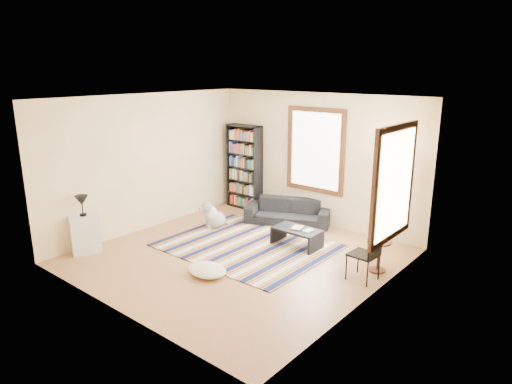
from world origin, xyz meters
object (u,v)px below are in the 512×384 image
Objects in this scene: coffee_table at (297,238)px; white_cabinet at (85,234)px; bookshelf at (244,167)px; sofa at (288,211)px; floor_cushion at (207,270)px; floor_lamp at (382,198)px; side_table at (378,256)px; dog at (216,214)px; folding_chair at (363,255)px.

coffee_table is 1.29× the size of white_cabinet.
bookshelf is at bearing 152.42° from coffee_table.
white_cabinet is at bearing -142.46° from sofa.
floor_cushion is 0.38× the size of floor_lamp.
side_table reaches higher than floor_cushion.
sofa is 3.11× the size of dog.
dog reaches higher than floor_cushion.
side_table is (0.50, -1.11, -0.66)m from floor_lamp.
white_cabinet is at bearing -136.61° from floor_lamp.
bookshelf reaches higher than sofa.
dog is (0.91, 2.47, -0.06)m from white_cabinet.
bookshelf is at bearing 177.28° from floor_lamp.
bookshelf reaches higher than floor_lamp.
coffee_table is 1.27× the size of floor_cushion.
white_cabinet reaches higher than floor_cushion.
bookshelf is at bearing 106.71° from white_cabinet.
bookshelf is 3.70× the size of side_table.
coffee_table is 3.92m from white_cabinet.
bookshelf is 3.59m from floor_lamp.
floor_cushion is at bearing -102.46° from coffee_table.
side_table is at bearing 53.54° from white_cabinet.
white_cabinet is at bearing -96.12° from bookshelf.
floor_cushion is 2.30m from dog.
floor_lamp reaches higher than white_cabinet.
white_cabinet is 2.64m from dog.
folding_chair is at bearing -74.15° from floor_lamp.
coffee_table is 2.00m from floor_cushion.
folding_chair is (1.61, -0.47, 0.25)m from coffee_table.
bookshelf reaches higher than floor_cushion.
folding_chair is at bearing -23.35° from bookshelf.
folding_chair is 4.97m from white_cabinet.
floor_lamp is (1.16, 1.09, 0.75)m from coffee_table.
floor_lamp is at bearing 109.26° from folding_chair.
dog reaches higher than side_table.
floor_cushion is 1.02× the size of white_cabinet.
folding_chair is (2.53, -1.47, 0.16)m from sofa.
dog is (-3.10, -1.31, -0.64)m from floor_lamp.
coffee_table is (0.93, -0.99, -0.09)m from sofa.
floor_lamp is at bearing 62.38° from floor_cushion.
coffee_table is 1.66m from side_table.
sofa is 1.36m from coffee_table.
folding_chair is at bearing 19.39° from dog.
white_cabinet is at bearing -136.57° from coffee_table.
white_cabinet is (-0.42, -3.96, -0.65)m from bookshelf.
floor_lamp is (3.58, -0.17, -0.07)m from bookshelf.
bookshelf is at bearing 144.79° from sofa.
floor_lamp is (2.09, 0.10, 0.66)m from sofa.
floor_cushion is 2.54m from white_cabinet.
bookshelf is (-1.49, 0.27, 0.73)m from sofa.
coffee_table is 1.95m from dog.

